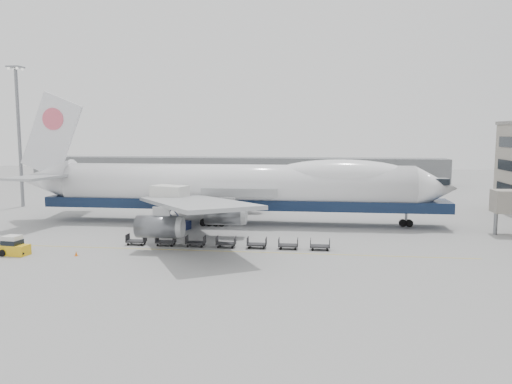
# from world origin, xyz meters

# --- Properties ---
(ground) EXTENTS (260.00, 260.00, 0.00)m
(ground) POSITION_xyz_m (0.00, 0.00, 0.00)
(ground) COLOR gray
(ground) RESTS_ON ground
(apron_line) EXTENTS (60.00, 0.15, 0.01)m
(apron_line) POSITION_xyz_m (0.00, -6.00, 0.01)
(apron_line) COLOR gold
(apron_line) RESTS_ON ground
(hangar) EXTENTS (110.00, 8.00, 7.00)m
(hangar) POSITION_xyz_m (-10.00, 70.00, 3.50)
(hangar) COLOR slate
(hangar) RESTS_ON ground
(floodlight_mast) EXTENTS (2.40, 2.40, 25.43)m
(floodlight_mast) POSITION_xyz_m (-42.00, 24.00, 14.27)
(floodlight_mast) COLOR slate
(floodlight_mast) RESTS_ON ground
(airliner) EXTENTS (67.00, 55.30, 19.98)m
(airliner) POSITION_xyz_m (0.64, 12.00, 5.62)
(airliner) COLOR white
(airliner) RESTS_ON ground
(catering_truck) EXTENTS (5.95, 4.86, 6.19)m
(catering_truck) POSITION_xyz_m (-8.55, 6.36, 3.46)
(catering_truck) COLOR #182149
(catering_truck) RESTS_ON ground
(baggage_tug) EXTENTS (3.17, 1.96, 2.20)m
(baggage_tug) POSITION_xyz_m (-21.46, -10.60, 0.98)
(baggage_tug) COLOR yellow
(baggage_tug) RESTS_ON ground
(traffic_cone) EXTENTS (0.36, 0.36, 0.53)m
(traffic_cone) POSITION_xyz_m (-14.37, -10.17, 0.25)
(traffic_cone) COLOR orange
(traffic_cone) RESTS_ON ground
(dolly_0) EXTENTS (2.30, 1.35, 1.30)m
(dolly_0) POSITION_xyz_m (-9.73, -3.98, 0.53)
(dolly_0) COLOR #2D2D30
(dolly_0) RESTS_ON ground
(dolly_1) EXTENTS (2.30, 1.35, 1.30)m
(dolly_1) POSITION_xyz_m (-6.01, -3.98, 0.53)
(dolly_1) COLOR #2D2D30
(dolly_1) RESTS_ON ground
(dolly_2) EXTENTS (2.30, 1.35, 1.30)m
(dolly_2) POSITION_xyz_m (-2.30, -3.98, 0.53)
(dolly_2) COLOR #2D2D30
(dolly_2) RESTS_ON ground
(dolly_3) EXTENTS (2.30, 1.35, 1.30)m
(dolly_3) POSITION_xyz_m (1.41, -3.98, 0.53)
(dolly_3) COLOR #2D2D30
(dolly_3) RESTS_ON ground
(dolly_4) EXTENTS (2.30, 1.35, 1.30)m
(dolly_4) POSITION_xyz_m (5.12, -3.98, 0.53)
(dolly_4) COLOR #2D2D30
(dolly_4) RESTS_ON ground
(dolly_5) EXTENTS (2.30, 1.35, 1.30)m
(dolly_5) POSITION_xyz_m (8.83, -3.98, 0.53)
(dolly_5) COLOR #2D2D30
(dolly_5) RESTS_ON ground
(dolly_6) EXTENTS (2.30, 1.35, 1.30)m
(dolly_6) POSITION_xyz_m (12.54, -3.98, 0.53)
(dolly_6) COLOR #2D2D30
(dolly_6) RESTS_ON ground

